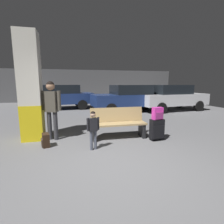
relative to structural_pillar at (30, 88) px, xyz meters
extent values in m
cube|color=slate|center=(1.86, 1.84, -1.53)|extent=(18.00, 18.00, 0.10)
cube|color=#565658|center=(1.86, 10.70, -0.08)|extent=(18.00, 0.12, 2.80)
cube|color=yellow|center=(0.00, 0.00, -0.98)|extent=(0.57, 0.57, 1.00)
cube|color=silver|center=(0.00, 0.00, 0.51)|extent=(0.56, 0.56, 1.98)
cube|color=tan|center=(2.40, -0.54, -1.04)|extent=(1.61, 0.48, 0.05)
cube|color=tan|center=(2.41, -0.29, -0.80)|extent=(1.60, 0.15, 0.42)
cube|color=black|center=(1.68, -0.53, -1.27)|extent=(0.09, 0.40, 0.41)
cube|color=black|center=(3.12, -0.56, -1.27)|extent=(0.09, 0.40, 0.41)
cube|color=black|center=(3.41, -0.94, -1.15)|extent=(0.39, 0.23, 0.56)
cube|color=black|center=(3.42, -1.05, -1.21)|extent=(0.34, 0.05, 0.36)
cube|color=#A5A5AA|center=(3.40, -0.86, -0.88)|extent=(0.14, 0.03, 0.02)
cylinder|color=black|center=(3.24, -0.86, -1.45)|extent=(0.02, 0.05, 0.04)
cylinder|color=black|center=(3.56, -0.84, -1.45)|extent=(0.02, 0.05, 0.04)
cube|color=#D833A5|center=(3.41, -0.94, -0.70)|extent=(0.29, 0.18, 0.34)
cube|color=#8E2B70|center=(3.42, -1.03, -0.75)|extent=(0.23, 0.05, 0.19)
cylinder|color=black|center=(3.41, -0.94, -0.54)|extent=(0.06, 0.03, 0.02)
cylinder|color=#4C5160|center=(1.62, -1.20, -1.25)|extent=(0.07, 0.07, 0.46)
cylinder|color=#4C5160|center=(1.52, -1.23, -1.25)|extent=(0.07, 0.07, 0.46)
cube|color=#232328|center=(1.57, -1.21, -0.85)|extent=(0.21, 0.15, 0.33)
cylinder|color=#232328|center=(1.70, -1.18, -0.84)|extent=(0.05, 0.05, 0.31)
cylinder|color=#232328|center=(1.44, -1.25, -0.84)|extent=(0.05, 0.05, 0.31)
sphere|color=tan|center=(1.57, -1.21, -0.61)|extent=(0.13, 0.13, 0.13)
sphere|color=black|center=(1.57, -1.21, -0.59)|extent=(0.12, 0.12, 0.12)
cylinder|color=white|center=(1.48, -1.14, -0.84)|extent=(0.06, 0.06, 0.10)
cylinder|color=red|center=(1.48, -1.14, -0.76)|extent=(0.01, 0.01, 0.06)
cylinder|color=#38383D|center=(0.63, -0.21, -1.07)|extent=(0.12, 0.12, 0.81)
cylinder|color=#38383D|center=(0.46, -0.14, -1.07)|extent=(0.12, 0.12, 0.81)
cube|color=#4C473D|center=(0.55, -0.18, -0.38)|extent=(0.38, 0.31, 0.57)
cylinder|color=#4C473D|center=(0.76, -0.27, -0.35)|extent=(0.09, 0.09, 0.55)
cylinder|color=#4C473D|center=(0.33, -0.08, -0.35)|extent=(0.09, 0.09, 0.55)
sphere|color=#A87A5B|center=(0.55, -0.18, 0.04)|extent=(0.23, 0.23, 0.23)
sphere|color=black|center=(0.55, -0.18, 0.07)|extent=(0.21, 0.21, 0.21)
cube|color=black|center=(0.42, -0.73, -1.31)|extent=(0.22, 0.31, 0.34)
cube|color=#423328|center=(0.33, -0.75, -1.36)|extent=(0.08, 0.23, 0.19)
cylinder|color=black|center=(0.42, -0.73, -1.15)|extent=(0.04, 0.06, 0.02)
cube|color=navy|center=(0.40, 6.03, -0.81)|extent=(4.25, 2.09, 0.64)
cube|color=black|center=(0.55, 6.04, -0.23)|extent=(2.24, 1.74, 0.52)
cylinder|color=black|center=(-0.81, 5.10, -1.18)|extent=(0.62, 0.26, 0.60)
cylinder|color=black|center=(-0.97, 6.70, -1.18)|extent=(0.62, 0.26, 0.60)
cylinder|color=black|center=(1.78, 5.36, -1.18)|extent=(0.62, 0.26, 0.60)
cylinder|color=black|center=(1.62, 6.95, -1.18)|extent=(0.62, 0.26, 0.60)
cube|color=silver|center=(6.94, 3.87, -0.81)|extent=(4.26, 2.13, 0.64)
cube|color=black|center=(6.80, 3.85, -0.23)|extent=(2.25, 1.76, 0.52)
cylinder|color=black|center=(8.15, 4.80, -1.18)|extent=(0.62, 0.26, 0.60)
cylinder|color=black|center=(8.32, 3.21, -1.18)|extent=(0.62, 0.26, 0.60)
cylinder|color=black|center=(5.57, 4.52, -1.18)|extent=(0.62, 0.26, 0.60)
cylinder|color=black|center=(5.74, 2.93, -1.18)|extent=(0.62, 0.26, 0.60)
cube|color=navy|center=(4.29, 4.09, -0.81)|extent=(4.23, 2.05, 0.64)
cube|color=black|center=(4.44, 4.10, -0.23)|extent=(2.23, 1.72, 0.52)
cylinder|color=black|center=(3.07, 3.18, -1.18)|extent=(0.62, 0.25, 0.60)
cylinder|color=black|center=(2.93, 4.77, -1.18)|extent=(0.62, 0.25, 0.60)
cylinder|color=black|center=(5.66, 3.40, -1.18)|extent=(0.62, 0.25, 0.60)
cylinder|color=black|center=(5.52, 5.00, -1.18)|extent=(0.62, 0.25, 0.60)
camera|label=1|loc=(1.07, -5.18, 0.12)|focal=27.41mm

